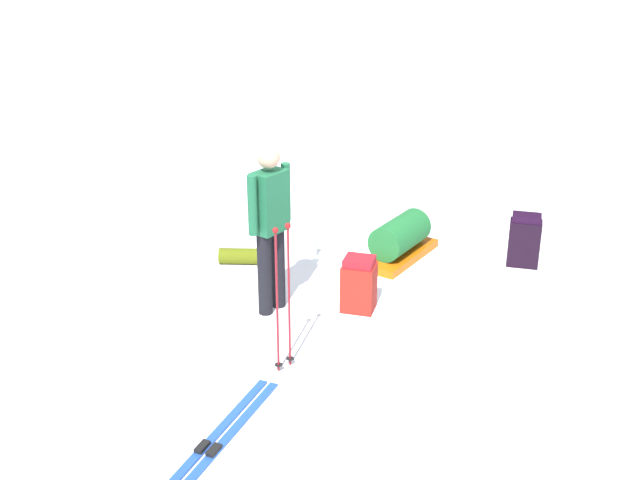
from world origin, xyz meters
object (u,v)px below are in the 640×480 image
skier_standing (270,221)px  ski_poles_planted_near (283,291)px  ski_pair_near (208,451)px  sleeping_mat_rolled (243,256)px  backpack_large_dark (524,240)px  gear_sled (400,240)px  thermos_bottle (314,245)px  backpack_bright (359,284)px

skier_standing → ski_poles_planted_near: skier_standing is taller
ski_pair_near → sleeping_mat_rolled: bearing=-118.8°
ski_pair_near → backpack_large_dark: 4.57m
gear_sled → sleeping_mat_rolled: size_ratio=2.18×
sleeping_mat_rolled → gear_sled: bearing=155.3°
backpack_large_dark → thermos_bottle: backpack_large_dark is taller
backpack_large_dark → ski_poles_planted_near: (3.33, 0.60, 0.45)m
gear_sled → sleeping_mat_rolled: 1.79m
backpack_large_dark → backpack_bright: bearing=-0.2°
sleeping_mat_rolled → thermos_bottle: size_ratio=2.12×
skier_standing → backpack_large_dark: skier_standing is taller
gear_sled → thermos_bottle: 0.99m
gear_sled → thermos_bottle: bearing=-33.2°
ski_pair_near → skier_standing: bearing=-128.3°
backpack_large_dark → backpack_bright: backpack_large_dark is taller
backpack_large_dark → sleeping_mat_rolled: backpack_large_dark is taller
thermos_bottle → gear_sled: bearing=146.8°
backpack_bright → sleeping_mat_rolled: bearing=-71.0°
backpack_large_dark → gear_sled: size_ratio=0.51×
backpack_large_dark → backpack_bright: (2.18, -0.01, -0.02)m
skier_standing → ski_pair_near: skier_standing is taller
gear_sled → ski_poles_planted_near: bearing=33.0°
backpack_bright → skier_standing: bearing=-29.4°
skier_standing → ski_pair_near: (1.42, 1.80, -0.94)m
ski_pair_near → gear_sled: (-3.25, -2.21, 0.21)m
ski_poles_planted_near → sleeping_mat_rolled: ski_poles_planted_near is taller
backpack_bright → sleeping_mat_rolled: backpack_bright is taller
backpack_bright → ski_poles_planted_near: size_ratio=0.42×
ski_pair_near → ski_poles_planted_near: ski_poles_planted_near is taller
ski_poles_planted_near → backpack_bright: bearing=-152.0°
backpack_large_dark → thermos_bottle: (1.92, -1.38, -0.17)m
backpack_bright → ski_poles_planted_near: ski_poles_planted_near is taller
backpack_large_dark → sleeping_mat_rolled: 3.16m
ski_poles_planted_near → backpack_large_dark: bearing=-169.7°
backpack_bright → gear_sled: size_ratio=0.47×
ski_pair_near → backpack_bright: bearing=-147.7°
backpack_large_dark → sleeping_mat_rolled: bearing=-30.2°
ski_pair_near → ski_poles_planted_near: size_ratio=1.25×
skier_standing → backpack_large_dark: bearing=171.6°
skier_standing → backpack_bright: (-0.75, 0.43, -0.68)m
backpack_bright → sleeping_mat_rolled: (0.54, -1.58, -0.18)m
ski_poles_planted_near → gear_sled: ski_poles_planted_near is taller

